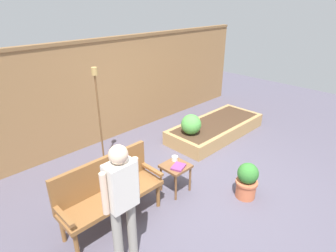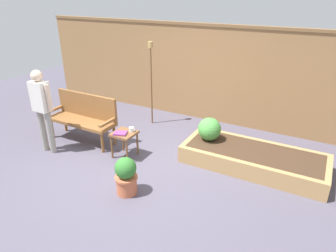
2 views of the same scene
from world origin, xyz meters
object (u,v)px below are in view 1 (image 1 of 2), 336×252
(cup_on_table, at_px, (175,158))
(tiki_torch, at_px, (98,101))
(shrub_near_bench, at_px, (191,124))
(person_by_bench, at_px, (122,197))
(side_table, at_px, (176,170))
(potted_boxwood, at_px, (247,180))
(book_on_table, at_px, (178,167))
(garden_bench, at_px, (108,187))

(cup_on_table, bearing_deg, tiki_torch, 107.45)
(shrub_near_bench, bearing_deg, person_by_bench, -153.50)
(side_table, height_order, potted_boxwood, potted_boxwood)
(potted_boxwood, xyz_separation_m, tiki_torch, (-1.03, 2.42, 0.94))
(side_table, xyz_separation_m, cup_on_table, (0.09, 0.11, 0.12))
(cup_on_table, relative_size, shrub_near_bench, 0.30)
(shrub_near_bench, height_order, tiki_torch, tiki_torch)
(book_on_table, bearing_deg, person_by_bench, 178.84)
(shrub_near_bench, bearing_deg, side_table, -148.02)
(garden_bench, bearing_deg, side_table, -9.92)
(book_on_table, bearing_deg, side_table, 55.75)
(potted_boxwood, bearing_deg, person_by_bench, 170.06)
(book_on_table, distance_m, tiki_torch, 1.81)
(side_table, bearing_deg, garden_bench, 170.08)
(cup_on_table, xyz_separation_m, shrub_near_bench, (1.21, 0.71, -0.01))
(garden_bench, xyz_separation_m, book_on_table, (1.10, -0.27, -0.05))
(shrub_near_bench, bearing_deg, tiki_torch, 156.49)
(side_table, bearing_deg, book_on_table, -104.89)
(garden_bench, relative_size, side_table, 3.00)
(shrub_near_bench, xyz_separation_m, person_by_bench, (-2.68, -1.34, 0.43))
(cup_on_table, distance_m, person_by_bench, 1.65)
(garden_bench, bearing_deg, potted_boxwood, -31.09)
(side_table, xyz_separation_m, tiki_torch, (-0.36, 1.54, 0.84))
(garden_bench, height_order, person_by_bench, person_by_bench)
(side_table, bearing_deg, person_by_bench, -159.21)
(garden_bench, relative_size, cup_on_table, 11.38)
(side_table, bearing_deg, potted_boxwood, -52.73)
(shrub_near_bench, xyz_separation_m, tiki_torch, (-1.66, 0.72, 0.73))
(garden_bench, distance_m, book_on_table, 1.13)
(potted_boxwood, distance_m, tiki_torch, 2.79)
(side_table, bearing_deg, tiki_torch, 103.10)
(cup_on_table, xyz_separation_m, potted_boxwood, (0.58, -0.99, -0.22))
(side_table, relative_size, person_by_bench, 0.31)
(garden_bench, distance_m, cup_on_table, 1.21)
(book_on_table, xyz_separation_m, potted_boxwood, (0.69, -0.81, -0.19))
(book_on_table, relative_size, potted_boxwood, 0.38)
(cup_on_table, relative_size, book_on_table, 0.57)
(garden_bench, bearing_deg, cup_on_table, -4.13)
(tiki_torch, bearing_deg, side_table, -76.90)
(side_table, distance_m, shrub_near_bench, 1.54)
(garden_bench, distance_m, person_by_bench, 0.86)
(cup_on_table, height_order, potted_boxwood, potted_boxwood)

